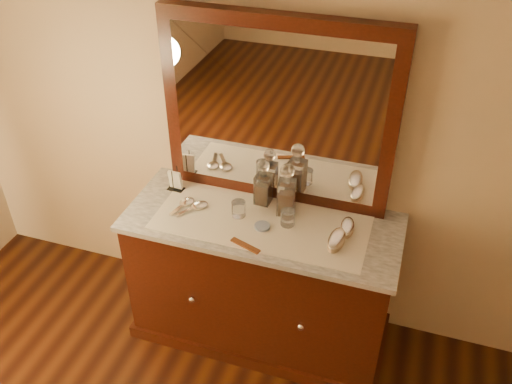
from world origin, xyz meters
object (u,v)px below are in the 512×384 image
dresser_cabinet (261,281)px  hand_mirror_outer (185,203)px  mirror_frame (277,113)px  brush_near (336,240)px  comb (245,246)px  decanter_right (287,194)px  pin_dish (262,226)px  decanter_left (263,186)px  hand_mirror_inner (197,206)px  napkin_rack (175,181)px  brush_far (347,228)px

dresser_cabinet → hand_mirror_outer: (-0.43, -0.00, 0.45)m
mirror_frame → brush_near: bearing=-37.8°
comb → decanter_right: (0.12, 0.32, 0.11)m
comb → mirror_frame: bearing=107.0°
pin_dish → dresser_cabinet: bearing=108.8°
decanter_left → mirror_frame: bearing=66.6°
mirror_frame → comb: (-0.02, -0.47, -0.49)m
pin_dish → comb: 0.17m
pin_dish → hand_mirror_inner: bearing=172.7°
dresser_cabinet → decanter_left: (-0.04, 0.15, 0.55)m
pin_dish → napkin_rack: (-0.56, 0.17, 0.04)m
dresser_cabinet → comb: comb is taller
mirror_frame → hand_mirror_inner: 0.66m
napkin_rack → brush_near: (0.94, -0.18, -0.03)m
comb → hand_mirror_outer: size_ratio=0.88×
decanter_right → pin_dish: bearing=-116.7°
napkin_rack → decanter_left: size_ratio=0.51×
decanter_right → hand_mirror_outer: size_ratio=1.58×
hand_mirror_outer → hand_mirror_inner: hand_mirror_inner is taller
dresser_cabinet → decanter_right: bearing=45.7°
dresser_cabinet → decanter_right: 0.58m
comb → hand_mirror_outer: 0.47m
brush_near → brush_far: brush_near is taller
hand_mirror_outer → brush_near: bearing=-4.5°
pin_dish → hand_mirror_inner: 0.38m
mirror_frame → brush_far: bearing=-24.3°
dresser_cabinet → comb: 0.50m
comb → decanter_left: bearing=112.9°
decanter_right → brush_far: decanter_right is taller
mirror_frame → brush_far: 0.67m
brush_far → hand_mirror_inner: (-0.80, -0.06, -0.01)m
dresser_cabinet → comb: (-0.02, -0.22, 0.45)m
brush_near → hand_mirror_inner: size_ratio=0.96×
pin_dish → decanter_left: decanter_left is taller
pin_dish → comb: bearing=-102.0°
napkin_rack → brush_far: (0.98, -0.07, -0.03)m
pin_dish → comb: pin_dish is taller
comb → hand_mirror_inner: size_ratio=0.88×
decanter_right → hand_mirror_inner: decanter_right is taller
mirror_frame → decanter_left: mirror_frame is taller
comb → decanter_left: 0.38m
comb → brush_near: bearing=39.1°
dresser_cabinet → napkin_rack: size_ratio=10.20×
napkin_rack → decanter_left: bearing=3.8°
comb → decanter_left: size_ratio=0.62×
mirror_frame → hand_mirror_inner: bearing=-145.0°
hand_mirror_outer → hand_mirror_inner: size_ratio=1.00×
hand_mirror_outer → hand_mirror_inner: bearing=-6.2°
brush_far → brush_near: bearing=-105.5°
decanter_right → hand_mirror_inner: bearing=-166.4°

